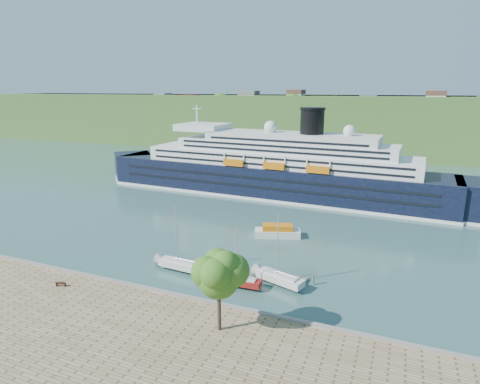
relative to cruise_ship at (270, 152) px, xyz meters
The scene contains 11 objects.
ground 58.25m from the cruise_ship, 83.76° to the right, with size 400.00×400.00×0.00m, color #305654.
far_hillside 88.44m from the cruise_ship, 85.97° to the left, with size 400.00×50.00×24.00m, color #355722.
quay_coping 58.23m from the cruise_ship, 83.78° to the right, with size 220.00×0.50×0.30m, color slate.
cruise_ship is the anchor object (origin of this frame).
park_bench 62.34m from the cruise_ship, 99.22° to the right, with size 1.35×0.55×0.87m, color #432113, non-canonical shape.
promenade_tree 63.63m from the cruise_ship, 76.88° to the right, with size 6.27×6.27×10.38m, color #396B1C, non-canonical shape.
floating_pontoon 47.91m from the cruise_ship, 76.06° to the right, with size 18.44×2.25×0.41m, color gray, non-canonical shape.
sailboat_white_near 49.08m from the cruise_ship, 88.01° to the right, with size 7.75×2.15×10.02m, color silver, non-canonical shape.
sailboat_red 51.92m from the cruise_ship, 76.46° to the right, with size 6.77×1.88×8.75m, color maroon, non-canonical shape.
sailboat_white_far 50.74m from the cruise_ship, 70.11° to the right, with size 7.85×2.18×10.14m, color silver, non-canonical shape.
tender_launch 32.69m from the cruise_ship, 69.01° to the right, with size 8.57×2.93×2.37m, color orange, non-canonical shape.
Camera 1 is at (25.23, -40.68, 27.10)m, focal length 30.00 mm.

